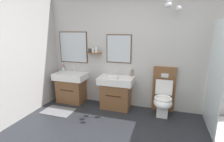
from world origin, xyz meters
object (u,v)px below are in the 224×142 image
object	(u,v)px
toothbrush_cup	(63,69)
vanity_sink_left	(71,86)
vanity_sink_right	(116,91)
soap_dispenser	(132,73)
toilet	(163,97)
folded_hand_towel	(113,78)

from	to	relation	value
toothbrush_cup	vanity_sink_left	bearing A→B (deg)	-28.73
vanity_sink_right	toothbrush_cup	xyz separation A→B (m)	(-1.48, 0.17, 0.40)
vanity_sink_right	soap_dispenser	bearing A→B (deg)	29.34
vanity_sink_left	toilet	distance (m)	2.21
soap_dispenser	folded_hand_towel	distance (m)	0.49
toilet	toothbrush_cup	bearing A→B (deg)	176.34
toilet	folded_hand_towel	bearing A→B (deg)	-171.86
vanity_sink_right	toilet	distance (m)	1.04
soap_dispenser	vanity_sink_right	bearing A→B (deg)	-150.66
folded_hand_towel	vanity_sink_left	bearing A→B (deg)	172.57
vanity_sink_left	vanity_sink_right	distance (m)	1.17
vanity_sink_left	soap_dispenser	distance (m)	1.55
folded_hand_towel	vanity_sink_right	bearing A→B (deg)	74.80
vanity_sink_left	vanity_sink_right	xyz separation A→B (m)	(1.17, 0.00, 0.00)
toothbrush_cup	vanity_sink_right	bearing A→B (deg)	-6.51
toilet	toothbrush_cup	size ratio (longest dim) A/B	4.76
toilet	soap_dispenser	world-z (taller)	toilet
toothbrush_cup	soap_dispenser	world-z (taller)	toothbrush_cup
soap_dispenser	folded_hand_towel	world-z (taller)	soap_dispenser
toilet	soap_dispenser	distance (m)	0.86
vanity_sink_left	soap_dispenser	bearing A→B (deg)	6.85
vanity_sink_right	folded_hand_towel	world-z (taller)	folded_hand_towel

